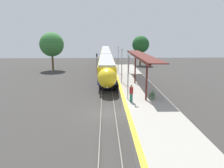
{
  "coord_description": "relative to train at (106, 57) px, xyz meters",
  "views": [
    {
      "loc": [
        -0.29,
        -21.27,
        7.73
      ],
      "look_at": [
        0.55,
        4.25,
        2.18
      ],
      "focal_mm": 35.0,
      "sensor_mm": 36.0,
      "label": 1
    }
  ],
  "objects": [
    {
      "name": "background_tree_right",
      "position": [
        9.49,
        -0.29,
        3.45
      ],
      "size": [
        4.61,
        4.61,
        8.0
      ],
      "color": "brown",
      "rests_on": "ground_plane"
    },
    {
      "name": "lamppost_near",
      "position": [
        2.18,
        -37.38,
        1.71
      ],
      "size": [
        0.36,
        0.2,
        5.0
      ],
      "color": "#9E9EA3",
      "rests_on": "platform_right"
    },
    {
      "name": "lamppost_far",
      "position": [
        2.18,
        -19.74,
        1.71
      ],
      "size": [
        0.36,
        0.2,
        5.0
      ],
      "color": "#9E9EA3",
      "rests_on": "platform_right"
    },
    {
      "name": "ground_plane",
      "position": [
        0.0,
        -39.05,
        -2.21
      ],
      "size": [
        120.0,
        120.0,
        0.0
      ],
      "primitive_type": "plane",
      "color": "#383533"
    },
    {
      "name": "train",
      "position": [
        0.0,
        0.0,
        0.0
      ],
      "size": [
        2.74,
        66.26,
        3.86
      ],
      "color": "black",
      "rests_on": "ground_plane"
    },
    {
      "name": "rail_left",
      "position": [
        -0.72,
        -39.05,
        -2.14
      ],
      "size": [
        0.08,
        90.0,
        0.15
      ],
      "primitive_type": "cube",
      "color": "slate",
      "rests_on": "ground_plane"
    },
    {
      "name": "background_tree_left",
      "position": [
        -12.52,
        -8.87,
        3.75
      ],
      "size": [
        5.52,
        5.52,
        8.74
      ],
      "color": "brown",
      "rests_on": "ground_plane"
    },
    {
      "name": "lamppost_mid",
      "position": [
        2.18,
        -28.56,
        1.71
      ],
      "size": [
        0.36,
        0.2,
        5.0
      ],
      "color": "#9E9EA3",
      "rests_on": "platform_right"
    },
    {
      "name": "person_waiting",
      "position": [
        2.43,
        -38.48,
        -0.22
      ],
      "size": [
        0.36,
        0.24,
        1.83
      ],
      "color": "#1E604C",
      "rests_on": "platform_right"
    },
    {
      "name": "platform_bench",
      "position": [
        4.93,
        -37.17,
        -0.71
      ],
      "size": [
        0.44,
        1.48,
        0.89
      ],
      "color": "#4C6B4C",
      "rests_on": "platform_right"
    },
    {
      "name": "railway_signal",
      "position": [
        -2.0,
        -13.45,
        0.37
      ],
      "size": [
        0.28,
        0.28,
        4.21
      ],
      "color": "#59595E",
      "rests_on": "ground_plane"
    },
    {
      "name": "rail_right",
      "position": [
        0.72,
        -39.05,
        -2.14
      ],
      "size": [
        0.08,
        90.0,
        0.15
      ],
      "primitive_type": "cube",
      "color": "slate",
      "rests_on": "ground_plane"
    },
    {
      "name": "station_canopy",
      "position": [
        4.7,
        -28.93,
        2.73
      ],
      "size": [
        2.02,
        20.7,
        4.15
      ],
      "color": "#511E19",
      "rests_on": "platform_right"
    },
    {
      "name": "platform_right",
      "position": [
        4.08,
        -39.05,
        -1.69
      ],
      "size": [
        5.03,
        64.0,
        1.04
      ],
      "color": "#9E998E",
      "rests_on": "ground_plane"
    }
  ]
}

